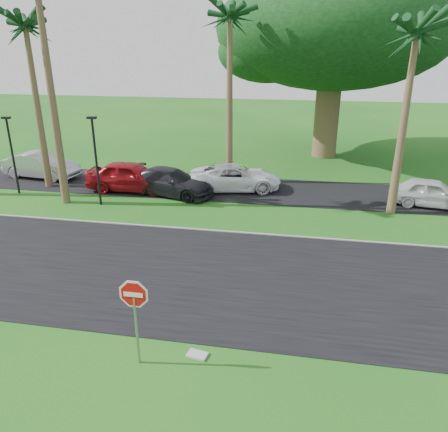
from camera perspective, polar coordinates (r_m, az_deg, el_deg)
ground at (r=14.91m, az=-8.67°, el=-10.85°), size 120.00×120.00×0.00m
road at (r=16.54m, az=-6.46°, el=-7.24°), size 120.00×8.00×0.02m
parking_strip at (r=25.98m, az=0.11°, el=3.65°), size 120.00×5.00×0.02m
curb at (r=20.05m, az=-3.19°, el=-1.78°), size 120.00×0.12×0.06m
stop_sign_near at (r=11.45m, az=-11.60°, el=-11.36°), size 1.05×0.07×2.62m
palm_left_mid at (r=27.32m, az=-24.46°, el=21.22°), size 5.00×5.00×10.00m
palm_center at (r=26.28m, az=0.77°, el=24.08°), size 5.00×5.00×10.50m
palm_right_near at (r=22.35m, az=23.80°, el=20.43°), size 5.00×5.00×9.50m
canopy_tree at (r=33.92m, az=14.16°, el=22.50°), size 16.50×16.50×13.12m
streetlight_left at (r=27.19m, az=-25.98°, el=7.73°), size 0.45×0.25×4.34m
streetlight_right at (r=23.47m, az=-16.41°, el=7.56°), size 0.45×0.25×4.64m
car_silver at (r=30.26m, az=-22.77°, el=6.09°), size 5.04×2.25×1.61m
car_red at (r=25.87m, az=-12.08°, el=5.06°), size 5.09×2.16×1.72m
car_dark at (r=24.86m, az=-6.98°, el=4.42°), size 5.41×3.25×1.47m
car_minivan at (r=25.54m, az=1.48°, el=5.03°), size 5.66×3.42×1.47m
car_pickup at (r=25.27m, az=25.58°, el=2.70°), size 4.48×2.41×1.45m
utility_slab at (r=12.49m, az=-3.53°, el=-17.63°), size 0.60×0.44×0.06m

